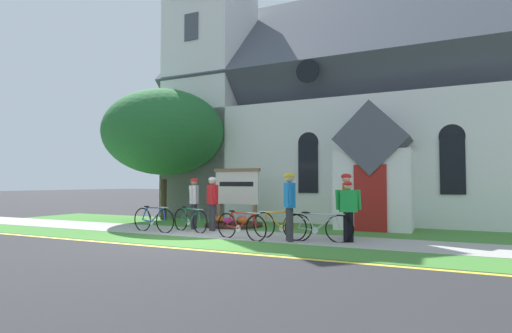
{
  "coord_description": "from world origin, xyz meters",
  "views": [
    {
      "loc": [
        6.17,
        -8.78,
        1.52
      ],
      "look_at": [
        0.25,
        4.03,
        2.11
      ],
      "focal_mm": 28.01,
      "sensor_mm": 36.0,
      "label": 1
    }
  ],
  "objects_px": {
    "cyclist_in_green_jersey": "(348,207)",
    "bicycle_white": "(241,226)",
    "bicycle_blue": "(153,219)",
    "bicycle_orange": "(318,227)",
    "cyclist_in_white_jersey": "(289,201)",
    "church_sign": "(237,188)",
    "bicycle_red": "(279,225)",
    "cyclist_in_orange_jersey": "(194,199)",
    "bicycle_green": "(190,220)",
    "cyclist_in_red_jersey": "(346,200)",
    "cyclist_in_yellow_jersey": "(212,199)",
    "yard_deciduous_tree": "(164,133)"
  },
  "relations": [
    {
      "from": "cyclist_in_green_jersey",
      "to": "bicycle_white",
      "type": "bearing_deg",
      "value": -166.67
    },
    {
      "from": "bicycle_blue",
      "to": "bicycle_orange",
      "type": "height_order",
      "value": "bicycle_blue"
    },
    {
      "from": "bicycle_blue",
      "to": "cyclist_in_white_jersey",
      "type": "distance_m",
      "value": 4.63
    },
    {
      "from": "church_sign",
      "to": "bicycle_blue",
      "type": "distance_m",
      "value": 3.22
    },
    {
      "from": "church_sign",
      "to": "bicycle_orange",
      "type": "relative_size",
      "value": 1.15
    },
    {
      "from": "bicycle_red",
      "to": "bicycle_white",
      "type": "bearing_deg",
      "value": -149.75
    },
    {
      "from": "bicycle_orange",
      "to": "cyclist_in_orange_jersey",
      "type": "bearing_deg",
      "value": 166.78
    },
    {
      "from": "church_sign",
      "to": "bicycle_green",
      "type": "height_order",
      "value": "church_sign"
    },
    {
      "from": "bicycle_blue",
      "to": "cyclist_in_red_jersey",
      "type": "xyz_separation_m",
      "value": [
        5.82,
        0.95,
        0.68
      ]
    },
    {
      "from": "bicycle_red",
      "to": "church_sign",
      "type": "bearing_deg",
      "value": 136.46
    },
    {
      "from": "bicycle_white",
      "to": "cyclist_in_white_jersey",
      "type": "xyz_separation_m",
      "value": [
        1.35,
        0.15,
        0.7
      ]
    },
    {
      "from": "bicycle_green",
      "to": "cyclist_in_orange_jersey",
      "type": "relative_size",
      "value": 0.97
    },
    {
      "from": "bicycle_red",
      "to": "cyclist_in_red_jersey",
      "type": "relative_size",
      "value": 0.95
    },
    {
      "from": "cyclist_in_yellow_jersey",
      "to": "cyclist_in_red_jersey",
      "type": "xyz_separation_m",
      "value": [
        4.26,
        -0.02,
        0.05
      ]
    },
    {
      "from": "cyclist_in_green_jersey",
      "to": "cyclist_in_red_jersey",
      "type": "distance_m",
      "value": 0.67
    },
    {
      "from": "cyclist_in_white_jersey",
      "to": "yard_deciduous_tree",
      "type": "xyz_separation_m",
      "value": [
        -6.94,
        3.72,
        2.58
      ]
    },
    {
      "from": "bicycle_white",
      "to": "cyclist_in_orange_jersey",
      "type": "relative_size",
      "value": 1.02
    },
    {
      "from": "church_sign",
      "to": "bicycle_red",
      "type": "xyz_separation_m",
      "value": [
        2.6,
        -2.47,
        -0.95
      ]
    },
    {
      "from": "cyclist_in_yellow_jersey",
      "to": "cyclist_in_orange_jersey",
      "type": "xyz_separation_m",
      "value": [
        -0.83,
        0.2,
        -0.02
      ]
    },
    {
      "from": "church_sign",
      "to": "bicycle_green",
      "type": "xyz_separation_m",
      "value": [
        -0.51,
        -2.17,
        -0.96
      ]
    },
    {
      "from": "cyclist_in_yellow_jersey",
      "to": "cyclist_in_white_jersey",
      "type": "relative_size",
      "value": 0.96
    },
    {
      "from": "bicycle_white",
      "to": "cyclist_in_orange_jersey",
      "type": "distance_m",
      "value": 2.98
    },
    {
      "from": "cyclist_in_white_jersey",
      "to": "cyclist_in_red_jersey",
      "type": "relative_size",
      "value": 1.0
    },
    {
      "from": "cyclist_in_yellow_jersey",
      "to": "bicycle_red",
      "type": "bearing_deg",
      "value": -16.54
    },
    {
      "from": "church_sign",
      "to": "yard_deciduous_tree",
      "type": "height_order",
      "value": "yard_deciduous_tree"
    },
    {
      "from": "bicycle_blue",
      "to": "cyclist_in_white_jersey",
      "type": "bearing_deg",
      "value": -2.3
    },
    {
      "from": "cyclist_in_orange_jersey",
      "to": "yard_deciduous_tree",
      "type": "distance_m",
      "value": 4.71
    },
    {
      "from": "cyclist_in_orange_jersey",
      "to": "yard_deciduous_tree",
      "type": "relative_size",
      "value": 0.31
    },
    {
      "from": "yard_deciduous_tree",
      "to": "cyclist_in_orange_jersey",
      "type": "bearing_deg",
      "value": -37.44
    },
    {
      "from": "cyclist_in_red_jersey",
      "to": "yard_deciduous_tree",
      "type": "height_order",
      "value": "yard_deciduous_tree"
    },
    {
      "from": "church_sign",
      "to": "cyclist_in_green_jersey",
      "type": "bearing_deg",
      "value": -27.77
    },
    {
      "from": "bicycle_blue",
      "to": "bicycle_white",
      "type": "xyz_separation_m",
      "value": [
        3.23,
        -0.33,
        -0.02
      ]
    },
    {
      "from": "bicycle_orange",
      "to": "cyclist_in_red_jersey",
      "type": "distance_m",
      "value": 1.22
    },
    {
      "from": "cyclist_in_yellow_jersey",
      "to": "bicycle_green",
      "type": "bearing_deg",
      "value": -139.16
    },
    {
      "from": "bicycle_red",
      "to": "cyclist_in_orange_jersey",
      "type": "xyz_separation_m",
      "value": [
        -3.41,
        0.97,
        0.61
      ]
    },
    {
      "from": "cyclist_in_green_jersey",
      "to": "cyclist_in_white_jersey",
      "type": "bearing_deg",
      "value": -160.33
    },
    {
      "from": "bicycle_red",
      "to": "bicycle_blue",
      "type": "bearing_deg",
      "value": -177.27
    },
    {
      "from": "bicycle_green",
      "to": "bicycle_blue",
      "type": "bearing_deg",
      "value": -153.72
    },
    {
      "from": "church_sign",
      "to": "cyclist_in_red_jersey",
      "type": "bearing_deg",
      "value": -21.91
    },
    {
      "from": "yard_deciduous_tree",
      "to": "cyclist_in_red_jersey",
      "type": "bearing_deg",
      "value": -17.53
    },
    {
      "from": "church_sign",
      "to": "bicycle_white",
      "type": "height_order",
      "value": "church_sign"
    },
    {
      "from": "bicycle_red",
      "to": "cyclist_in_green_jersey",
      "type": "relative_size",
      "value": 1.08
    },
    {
      "from": "bicycle_white",
      "to": "bicycle_red",
      "type": "bearing_deg",
      "value": 30.25
    },
    {
      "from": "church_sign",
      "to": "bicycle_white",
      "type": "distance_m",
      "value": 3.58
    },
    {
      "from": "bicycle_orange",
      "to": "cyclist_in_green_jersey",
      "type": "distance_m",
      "value": 0.93
    },
    {
      "from": "cyclist_in_orange_jersey",
      "to": "yard_deciduous_tree",
      "type": "height_order",
      "value": "yard_deciduous_tree"
    },
    {
      "from": "bicycle_orange",
      "to": "cyclist_in_red_jersey",
      "type": "bearing_deg",
      "value": 57.0
    },
    {
      "from": "cyclist_in_green_jersey",
      "to": "yard_deciduous_tree",
      "type": "distance_m",
      "value": 9.36
    },
    {
      "from": "bicycle_red",
      "to": "cyclist_in_yellow_jersey",
      "type": "relative_size",
      "value": 0.99
    },
    {
      "from": "bicycle_white",
      "to": "cyclist_in_orange_jersey",
      "type": "bearing_deg",
      "value": 149.06
    }
  ]
}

